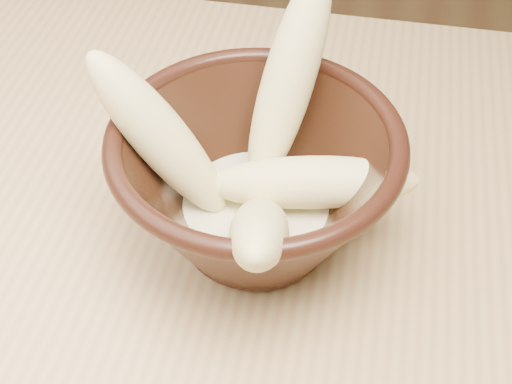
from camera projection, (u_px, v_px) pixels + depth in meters
table at (286, 349)px, 0.60m from camera, size 1.20×0.80×0.75m
bowl at (256, 183)px, 0.53m from camera, size 0.22×0.22×0.12m
milk_puddle at (256, 209)px, 0.56m from camera, size 0.12×0.12×0.02m
banana_upright at (288, 80)px, 0.54m from camera, size 0.08×0.14×0.17m
banana_left at (160, 136)px, 0.51m from camera, size 0.13×0.06×0.15m
banana_across at (311, 182)px, 0.53m from camera, size 0.17×0.06×0.05m
banana_front at (259, 232)px, 0.47m from camera, size 0.06×0.15×0.12m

